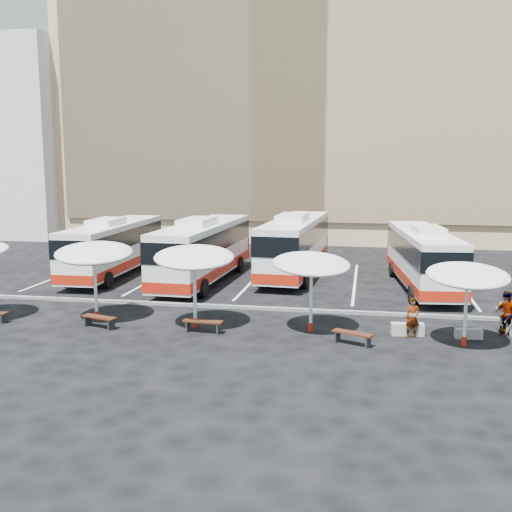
% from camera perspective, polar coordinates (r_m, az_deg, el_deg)
% --- Properties ---
extents(ground, '(120.00, 120.00, 0.00)m').
position_cam_1_polar(ground, '(28.66, -3.08, -5.22)').
color(ground, black).
rests_on(ground, ground).
extents(sandstone_building, '(42.00, 18.25, 29.60)m').
position_cam_1_polar(sandstone_building, '(59.49, 4.28, 14.39)').
color(sandstone_building, tan).
rests_on(sandstone_building, ground).
extents(apartment_block, '(14.00, 14.00, 18.00)m').
position_cam_1_polar(apartment_block, '(64.99, -21.97, 10.11)').
color(apartment_block, silver).
rests_on(apartment_block, ground).
extents(curb_divider, '(34.00, 0.25, 0.15)m').
position_cam_1_polar(curb_divider, '(29.12, -2.85, -4.84)').
color(curb_divider, black).
rests_on(curb_divider, ground).
extents(bay_lines, '(24.15, 12.00, 0.01)m').
position_cam_1_polar(bay_lines, '(36.30, -0.11, -2.16)').
color(bay_lines, white).
rests_on(bay_lines, ground).
extents(bus_0, '(2.83, 11.48, 3.63)m').
position_cam_1_polar(bus_0, '(38.14, -13.42, 0.96)').
color(bus_0, white).
rests_on(bus_0, ground).
extents(bus_1, '(3.22, 12.25, 3.86)m').
position_cam_1_polar(bus_1, '(35.17, -5.03, 0.69)').
color(bus_1, white).
rests_on(bus_1, ground).
extents(bus_2, '(3.36, 12.37, 3.89)m').
position_cam_1_polar(bus_2, '(37.34, 3.75, 1.22)').
color(bus_2, white).
rests_on(bus_2, ground).
extents(bus_3, '(3.53, 11.49, 3.59)m').
position_cam_1_polar(bus_3, '(34.54, 15.61, 0.01)').
color(bus_3, white).
rests_on(bus_3, ground).
extents(sunshade_1, '(4.27, 4.30, 3.56)m').
position_cam_1_polar(sunshade_1, '(27.35, -15.17, 0.25)').
color(sunshade_1, white).
rests_on(sunshade_1, ground).
extents(sunshade_2, '(4.17, 4.20, 3.56)m').
position_cam_1_polar(sunshade_2, '(25.35, -5.91, -0.14)').
color(sunshade_2, white).
rests_on(sunshade_2, ground).
extents(sunshade_3, '(4.23, 4.26, 3.36)m').
position_cam_1_polar(sunshade_3, '(24.71, 5.31, -0.78)').
color(sunshade_3, white).
rests_on(sunshade_3, ground).
extents(sunshade_4, '(3.34, 3.37, 3.24)m').
position_cam_1_polar(sunshade_4, '(24.06, 19.51, -1.78)').
color(sunshade_4, white).
rests_on(sunshade_4, ground).
extents(wood_bench_1, '(1.68, 0.89, 0.50)m').
position_cam_1_polar(wood_bench_1, '(26.54, -14.69, -5.82)').
color(wood_bench_1, black).
rests_on(wood_bench_1, ground).
extents(wood_bench_2, '(1.69, 0.54, 0.51)m').
position_cam_1_polar(wood_bench_2, '(25.06, -5.06, -6.41)').
color(wood_bench_2, black).
rests_on(wood_bench_2, ground).
extents(wood_bench_3, '(1.66, 1.05, 0.50)m').
position_cam_1_polar(wood_bench_3, '(23.66, 9.19, -7.46)').
color(wood_bench_3, black).
rests_on(wood_bench_3, ground).
extents(conc_bench_0, '(1.35, 0.58, 0.49)m').
position_cam_1_polar(conc_bench_0, '(25.42, 14.22, -6.78)').
color(conc_bench_0, gray).
rests_on(conc_bench_0, ground).
extents(conc_bench_1, '(1.09, 0.44, 0.40)m').
position_cam_1_polar(conc_bench_1, '(25.69, 19.58, -6.97)').
color(conc_bench_1, gray).
rests_on(conc_bench_1, ground).
extents(passenger_0, '(0.70, 0.58, 1.64)m').
position_cam_1_polar(passenger_0, '(25.00, 14.69, -5.70)').
color(passenger_0, black).
rests_on(passenger_0, ground).
extents(passenger_1, '(1.09, 1.04, 1.77)m').
position_cam_1_polar(passenger_1, '(26.92, 22.72, -4.93)').
color(passenger_1, black).
rests_on(passenger_1, ground).
extents(passenger_2, '(1.02, 1.01, 1.73)m').
position_cam_1_polar(passenger_2, '(26.61, 22.79, -5.13)').
color(passenger_2, black).
rests_on(passenger_2, ground).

